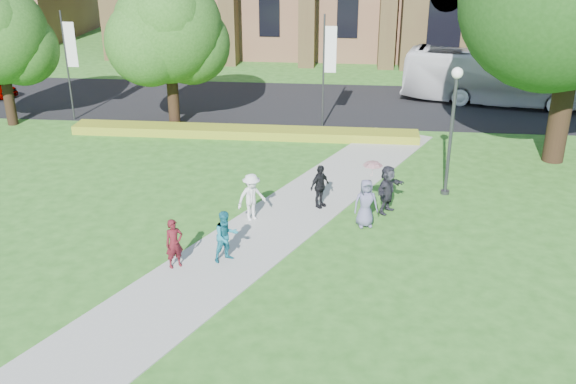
# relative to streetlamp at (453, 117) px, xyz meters

# --- Properties ---
(ground) EXTENTS (160.00, 160.00, 0.00)m
(ground) POSITION_rel_streetlamp_xyz_m (-7.50, -6.50, -3.30)
(ground) COLOR #2D651E
(ground) RESTS_ON ground
(road) EXTENTS (160.00, 10.00, 0.02)m
(road) POSITION_rel_streetlamp_xyz_m (-7.50, 13.50, -3.29)
(road) COLOR black
(road) RESTS_ON ground
(footpath) EXTENTS (15.58, 28.54, 0.04)m
(footpath) POSITION_rel_streetlamp_xyz_m (-7.50, -5.50, -3.28)
(footpath) COLOR #B2B2A8
(footpath) RESTS_ON ground
(flower_hedge) EXTENTS (18.00, 1.40, 0.45)m
(flower_hedge) POSITION_rel_streetlamp_xyz_m (-9.50, 6.70, -3.07)
(flower_hedge) COLOR gold
(flower_hedge) RESTS_ON ground
(streetlamp) EXTENTS (0.44, 0.44, 5.24)m
(streetlamp) POSITION_rel_streetlamp_xyz_m (0.00, 0.00, 0.00)
(streetlamp) COLOR #38383D
(streetlamp) RESTS_ON ground
(street_tree_1) EXTENTS (5.60, 5.60, 8.05)m
(street_tree_1) POSITION_rel_streetlamp_xyz_m (-13.50, 8.00, 1.93)
(street_tree_1) COLOR #332114
(street_tree_1) RESTS_ON ground
(banner_pole_0) EXTENTS (0.70, 0.10, 6.00)m
(banner_pole_0) POSITION_rel_streetlamp_xyz_m (-5.39, 8.70, 0.09)
(banner_pole_0) COLOR #38383D
(banner_pole_0) RESTS_ON ground
(banner_pole_1) EXTENTS (0.70, 0.10, 6.00)m
(banner_pole_1) POSITION_rel_streetlamp_xyz_m (-19.39, 8.70, 0.09)
(banner_pole_1) COLOR #38383D
(banner_pole_1) RESTS_ON ground
(tour_coach) EXTENTS (12.12, 5.21, 3.29)m
(tour_coach) POSITION_rel_streetlamp_xyz_m (5.04, 14.48, -1.63)
(tour_coach) COLOR white
(tour_coach) RESTS_ON road
(pedestrian_0) EXTENTS (0.72, 0.68, 1.66)m
(pedestrian_0) POSITION_rel_streetlamp_xyz_m (-9.46, -7.05, -2.43)
(pedestrian_0) COLOR #4F1219
(pedestrian_0) RESTS_ON footpath
(pedestrian_1) EXTENTS (1.08, 1.05, 1.76)m
(pedestrian_1) POSITION_rel_streetlamp_xyz_m (-7.88, -6.48, -2.38)
(pedestrian_1) COLOR #196D81
(pedestrian_1) RESTS_ON footpath
(pedestrian_2) EXTENTS (1.34, 1.25, 1.81)m
(pedestrian_2) POSITION_rel_streetlamp_xyz_m (-7.53, -3.30, -2.35)
(pedestrian_2) COLOR silver
(pedestrian_2) RESTS_ON footpath
(pedestrian_3) EXTENTS (0.95, 1.05, 1.72)m
(pedestrian_3) POSITION_rel_streetlamp_xyz_m (-5.08, -1.88, -2.40)
(pedestrian_3) COLOR black
(pedestrian_3) RESTS_ON footpath
(pedestrian_4) EXTENTS (1.00, 0.77, 1.81)m
(pedestrian_4) POSITION_rel_streetlamp_xyz_m (-3.32, -3.42, -2.35)
(pedestrian_4) COLOR slate
(pedestrian_4) RESTS_ON footpath
(pedestrian_5) EXTENTS (1.40, 1.78, 1.89)m
(pedestrian_5) POSITION_rel_streetlamp_xyz_m (-2.49, -2.12, -2.31)
(pedestrian_5) COLOR #292931
(pedestrian_5) RESTS_ON footpath
(parasol) EXTENTS (0.90, 0.90, 0.60)m
(parasol) POSITION_rel_streetlamp_xyz_m (-3.14, -3.32, -1.15)
(parasol) COLOR #DB9BB0
(parasol) RESTS_ON pedestrian_4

